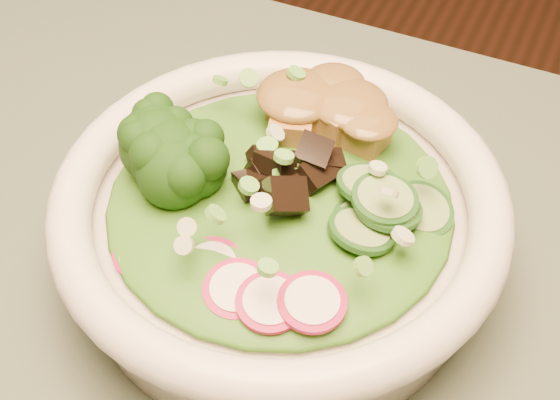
% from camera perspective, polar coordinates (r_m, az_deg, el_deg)
% --- Properties ---
extents(salad_bowl, '(0.26, 0.26, 0.07)m').
position_cam_1_polar(salad_bowl, '(0.45, -0.00, -1.66)').
color(salad_bowl, white).
rests_on(salad_bowl, dining_table).
extents(lettuce_bed, '(0.19, 0.19, 0.02)m').
position_cam_1_polar(lettuce_bed, '(0.43, -0.00, 0.09)').
color(lettuce_bed, '#245912').
rests_on(lettuce_bed, salad_bowl).
extents(broccoli_florets, '(0.08, 0.07, 0.04)m').
position_cam_1_polar(broccoli_florets, '(0.44, -7.40, 3.22)').
color(broccoli_florets, black).
rests_on(broccoli_florets, salad_bowl).
extents(radish_slices, '(0.11, 0.04, 0.02)m').
position_cam_1_polar(radish_slices, '(0.39, -2.88, -6.03)').
color(radish_slices, maroon).
rests_on(radish_slices, salad_bowl).
extents(cucumber_slices, '(0.07, 0.07, 0.03)m').
position_cam_1_polar(cucumber_slices, '(0.41, 8.01, -1.20)').
color(cucumber_slices, '#89AB5F').
rests_on(cucumber_slices, salad_bowl).
extents(mushroom_heap, '(0.07, 0.07, 0.04)m').
position_cam_1_polar(mushroom_heap, '(0.43, 0.54, 2.33)').
color(mushroom_heap, black).
rests_on(mushroom_heap, salad_bowl).
extents(tofu_cubes, '(0.09, 0.06, 0.03)m').
position_cam_1_polar(tofu_cubes, '(0.47, 2.80, 6.07)').
color(tofu_cubes, '#9A6033').
rests_on(tofu_cubes, salad_bowl).
extents(peanut_sauce, '(0.07, 0.05, 0.02)m').
position_cam_1_polar(peanut_sauce, '(0.46, 2.85, 7.23)').
color(peanut_sauce, brown).
rests_on(peanut_sauce, tofu_cubes).
extents(scallion_garnish, '(0.18, 0.18, 0.02)m').
position_cam_1_polar(scallion_garnish, '(0.42, -0.00, 2.20)').
color(scallion_garnish, '#61B53F').
rests_on(scallion_garnish, salad_bowl).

